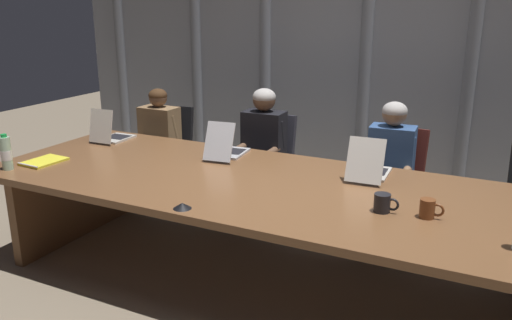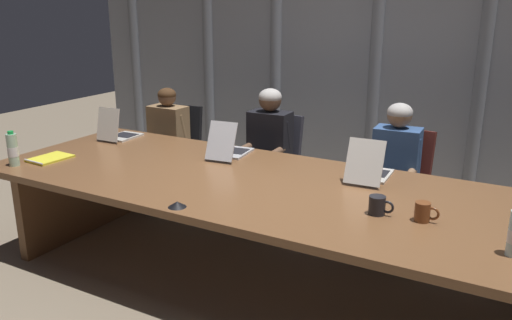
{
  "view_description": "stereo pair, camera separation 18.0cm",
  "coord_description": "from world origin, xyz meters",
  "px_view_note": "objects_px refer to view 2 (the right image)",
  "views": [
    {
      "loc": [
        1.4,
        -3.01,
        1.91
      ],
      "look_at": [
        -0.17,
        0.15,
        0.85
      ],
      "focal_mm": 36.99,
      "sensor_mm": 36.0,
      "label": 1
    },
    {
      "loc": [
        1.56,
        -2.93,
        1.91
      ],
      "look_at": [
        -0.17,
        0.15,
        0.85
      ],
      "focal_mm": 36.99,
      "sensor_mm": 36.0,
      "label": 2
    }
  ],
  "objects_px": {
    "laptop_left_mid": "(230,149)",
    "person_left_end": "(163,138)",
    "laptop_left_end": "(119,133)",
    "person_center": "(393,169)",
    "laptop_center": "(370,170)",
    "coffee_mug_far": "(378,205)",
    "office_chair_center": "(395,201)",
    "person_left_mid": "(266,148)",
    "water_bottle_secondary": "(13,150)",
    "office_chair_left_mid": "(271,179)",
    "office_chair_left_end": "(175,162)",
    "spiral_notepad": "(50,158)",
    "conference_mic_left_side": "(177,204)",
    "coffee_mug_near": "(423,212)"
  },
  "relations": [
    {
      "from": "laptop_left_end",
      "to": "spiral_notepad",
      "type": "height_order",
      "value": "laptop_left_end"
    },
    {
      "from": "person_left_mid",
      "to": "water_bottle_secondary",
      "type": "height_order",
      "value": "person_left_mid"
    },
    {
      "from": "laptop_left_end",
      "to": "laptop_left_mid",
      "type": "xyz_separation_m",
      "value": [
        1.13,
        0.03,
        -0.0
      ]
    },
    {
      "from": "laptop_left_end",
      "to": "person_center",
      "type": "distance_m",
      "value": 2.36
    },
    {
      "from": "person_left_mid",
      "to": "person_center",
      "type": "xyz_separation_m",
      "value": [
        1.13,
        -0.0,
        -0.02
      ]
    },
    {
      "from": "spiral_notepad",
      "to": "office_chair_left_mid",
      "type": "bearing_deg",
      "value": 56.2
    },
    {
      "from": "office_chair_center",
      "to": "office_chair_left_end",
      "type": "bearing_deg",
      "value": -83.33
    },
    {
      "from": "office_chair_left_mid",
      "to": "person_left_mid",
      "type": "distance_m",
      "value": 0.37
    },
    {
      "from": "office_chair_center",
      "to": "person_center",
      "type": "xyz_separation_m",
      "value": [
        0.0,
        -0.16,
        0.32
      ]
    },
    {
      "from": "laptop_center",
      "to": "spiral_notepad",
      "type": "distance_m",
      "value": 2.4
    },
    {
      "from": "office_chair_center",
      "to": "person_left_mid",
      "type": "height_order",
      "value": "person_left_mid"
    },
    {
      "from": "laptop_left_mid",
      "to": "coffee_mug_far",
      "type": "bearing_deg",
      "value": -120.1
    },
    {
      "from": "office_chair_left_end",
      "to": "coffee_mug_far",
      "type": "bearing_deg",
      "value": 56.09
    },
    {
      "from": "office_chair_center",
      "to": "spiral_notepad",
      "type": "height_order",
      "value": "office_chair_center"
    },
    {
      "from": "office_chair_center",
      "to": "person_center",
      "type": "bearing_deg",
      "value": 7.12
    },
    {
      "from": "laptop_center",
      "to": "person_left_end",
      "type": "relative_size",
      "value": 0.41
    },
    {
      "from": "office_chair_left_mid",
      "to": "person_left_end",
      "type": "relative_size",
      "value": 0.83
    },
    {
      "from": "laptop_left_mid",
      "to": "office_chair_center",
      "type": "relative_size",
      "value": 0.51
    },
    {
      "from": "office_chair_left_mid",
      "to": "coffee_mug_far",
      "type": "height_order",
      "value": "office_chair_left_mid"
    },
    {
      "from": "laptop_left_mid",
      "to": "person_left_end",
      "type": "height_order",
      "value": "person_left_end"
    },
    {
      "from": "office_chair_left_mid",
      "to": "person_center",
      "type": "relative_size",
      "value": 0.79
    },
    {
      "from": "coffee_mug_far",
      "to": "office_chair_center",
      "type": "bearing_deg",
      "value": 99.47
    },
    {
      "from": "coffee_mug_near",
      "to": "office_chair_center",
      "type": "bearing_deg",
      "value": 109.75
    },
    {
      "from": "office_chair_center",
      "to": "coffee_mug_near",
      "type": "xyz_separation_m",
      "value": [
        0.47,
        -1.31,
        0.47
      ]
    },
    {
      "from": "office_chair_left_mid",
      "to": "coffee_mug_far",
      "type": "xyz_separation_m",
      "value": [
        1.38,
        -1.33,
        0.46
      ]
    },
    {
      "from": "laptop_left_end",
      "to": "coffee_mug_far",
      "type": "xyz_separation_m",
      "value": [
        2.49,
        -0.57,
        -0.0
      ]
    },
    {
      "from": "person_left_end",
      "to": "water_bottle_secondary",
      "type": "height_order",
      "value": "person_left_end"
    },
    {
      "from": "person_left_end",
      "to": "coffee_mug_far",
      "type": "bearing_deg",
      "value": 65.55
    },
    {
      "from": "office_chair_left_end",
      "to": "spiral_notepad",
      "type": "relative_size",
      "value": 2.81
    },
    {
      "from": "person_left_end",
      "to": "person_left_mid",
      "type": "bearing_deg",
      "value": 91.06
    },
    {
      "from": "person_left_end",
      "to": "coffee_mug_far",
      "type": "relative_size",
      "value": 7.66
    },
    {
      "from": "office_chair_left_mid",
      "to": "spiral_notepad",
      "type": "distance_m",
      "value": 1.92
    },
    {
      "from": "spiral_notepad",
      "to": "water_bottle_secondary",
      "type": "bearing_deg",
      "value": -108.38
    },
    {
      "from": "laptop_center",
      "to": "person_center",
      "type": "xyz_separation_m",
      "value": [
        0.01,
        0.58,
        -0.15
      ]
    },
    {
      "from": "water_bottle_secondary",
      "to": "coffee_mug_near",
      "type": "distance_m",
      "value": 2.89
    },
    {
      "from": "laptop_center",
      "to": "person_center",
      "type": "distance_m",
      "value": 0.6
    },
    {
      "from": "person_center",
      "to": "water_bottle_secondary",
      "type": "bearing_deg",
      "value": -60.01
    },
    {
      "from": "office_chair_left_mid",
      "to": "coffee_mug_near",
      "type": "xyz_separation_m",
      "value": [
        1.63,
        -1.31,
        0.46
      ]
    },
    {
      "from": "water_bottle_secondary",
      "to": "person_left_mid",
      "type": "bearing_deg",
      "value": 51.43
    },
    {
      "from": "office_chair_left_end",
      "to": "office_chair_left_mid",
      "type": "height_order",
      "value": "office_chair_left_mid"
    },
    {
      "from": "laptop_left_end",
      "to": "person_left_end",
      "type": "bearing_deg",
      "value": -1.71
    },
    {
      "from": "person_left_end",
      "to": "person_left_mid",
      "type": "height_order",
      "value": "person_left_mid"
    },
    {
      "from": "laptop_left_end",
      "to": "coffee_mug_far",
      "type": "distance_m",
      "value": 2.56
    },
    {
      "from": "laptop_left_mid",
      "to": "person_left_end",
      "type": "bearing_deg",
      "value": 56.88
    },
    {
      "from": "laptop_left_end",
      "to": "water_bottle_secondary",
      "type": "distance_m",
      "value": 0.98
    },
    {
      "from": "water_bottle_secondary",
      "to": "spiral_notepad",
      "type": "relative_size",
      "value": 0.82
    },
    {
      "from": "person_left_mid",
      "to": "office_chair_left_mid",
      "type": "bearing_deg",
      "value": -171.26
    },
    {
      "from": "office_chair_left_end",
      "to": "conference_mic_left_side",
      "type": "bearing_deg",
      "value": 32.65
    },
    {
      "from": "water_bottle_secondary",
      "to": "conference_mic_left_side",
      "type": "relative_size",
      "value": 2.38
    },
    {
      "from": "coffee_mug_near",
      "to": "person_left_mid",
      "type": "bearing_deg",
      "value": 144.23
    }
  ]
}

